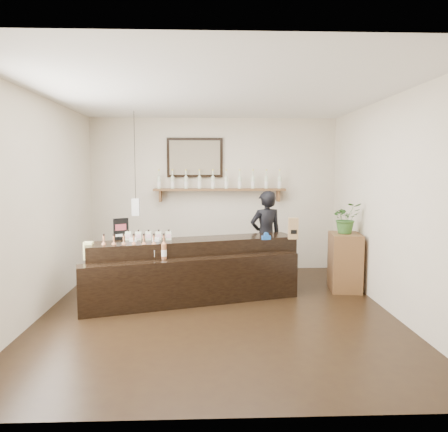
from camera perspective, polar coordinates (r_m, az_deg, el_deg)
ground at (r=5.89m, az=-0.90°, el=-12.33°), size 5.00×5.00×0.00m
room_shell at (r=5.59m, az=-0.92°, el=4.48°), size 5.00×5.00×5.00m
back_wall_decor at (r=7.96m, az=-2.45°, el=5.34°), size 2.66×0.96×1.69m
counter at (r=6.34m, az=-3.97°, el=-7.21°), size 3.08×1.67×1.00m
promo_sign at (r=6.45m, az=-13.31°, el=-1.66°), size 0.20×0.13×0.31m
paper_bag at (r=6.43m, az=9.02°, el=-1.61°), size 0.15×0.12×0.31m
tape_dispenser at (r=6.33m, az=5.53°, el=-2.72°), size 0.13×0.07×0.11m
side_cabinet at (r=7.04m, az=15.50°, el=-5.77°), size 0.51×0.66×0.88m
potted_plant at (r=6.93m, az=15.66°, el=-0.25°), size 0.46×0.41×0.48m
shopkeeper at (r=7.27m, az=5.49°, el=-1.88°), size 0.72×0.58×1.72m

